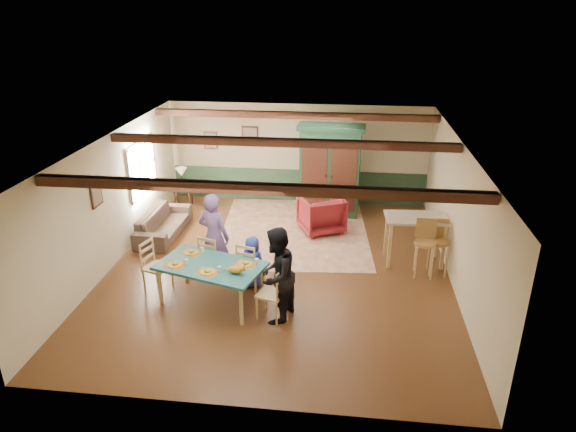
# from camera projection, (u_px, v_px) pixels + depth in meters

# --- Properties ---
(floor) EXTENTS (8.00, 8.00, 0.00)m
(floor) POSITION_uv_depth(u_px,v_px,m) (279.00, 268.00, 10.78)
(floor) COLOR #472714
(floor) RESTS_ON ground
(wall_back) EXTENTS (7.00, 0.02, 2.70)m
(wall_back) POSITION_uv_depth(u_px,v_px,m) (298.00, 154.00, 13.91)
(wall_back) COLOR beige
(wall_back) RESTS_ON floor
(wall_left) EXTENTS (0.02, 8.00, 2.70)m
(wall_left) POSITION_uv_depth(u_px,v_px,m) (111.00, 202.00, 10.63)
(wall_left) COLOR beige
(wall_left) RESTS_ON floor
(wall_right) EXTENTS (0.02, 8.00, 2.70)m
(wall_right) POSITION_uv_depth(u_px,v_px,m) (458.00, 217.00, 9.88)
(wall_right) COLOR beige
(wall_right) RESTS_ON floor
(ceiling) EXTENTS (7.00, 8.00, 0.02)m
(ceiling) POSITION_uv_depth(u_px,v_px,m) (278.00, 143.00, 9.73)
(ceiling) COLOR white
(ceiling) RESTS_ON wall_back
(wainscot_back) EXTENTS (6.95, 0.03, 0.90)m
(wainscot_back) POSITION_uv_depth(u_px,v_px,m) (298.00, 185.00, 14.24)
(wainscot_back) COLOR #203B26
(wainscot_back) RESTS_ON floor
(ceiling_beam_front) EXTENTS (6.95, 0.16, 0.16)m
(ceiling_beam_front) POSITION_uv_depth(u_px,v_px,m) (257.00, 188.00, 7.66)
(ceiling_beam_front) COLOR black
(ceiling_beam_front) RESTS_ON ceiling
(ceiling_beam_mid) EXTENTS (6.95, 0.16, 0.16)m
(ceiling_beam_mid) POSITION_uv_depth(u_px,v_px,m) (280.00, 142.00, 10.13)
(ceiling_beam_mid) COLOR black
(ceiling_beam_mid) RESTS_ON ceiling
(ceiling_beam_back) EXTENTS (6.95, 0.16, 0.16)m
(ceiling_beam_back) POSITION_uv_depth(u_px,v_px,m) (294.00, 115.00, 12.50)
(ceiling_beam_back) COLOR black
(ceiling_beam_back) RESTS_ON ceiling
(window_left) EXTENTS (0.06, 1.60, 1.30)m
(window_left) POSITION_uv_depth(u_px,v_px,m) (142.00, 168.00, 12.10)
(window_left) COLOR white
(window_left) RESTS_ON wall_left
(picture_left_wall) EXTENTS (0.04, 0.42, 0.52)m
(picture_left_wall) POSITION_uv_depth(u_px,v_px,m) (96.00, 194.00, 9.92)
(picture_left_wall) COLOR gray
(picture_left_wall) RESTS_ON wall_left
(picture_back_a) EXTENTS (0.45, 0.04, 0.55)m
(picture_back_a) POSITION_uv_depth(u_px,v_px,m) (250.00, 136.00, 13.85)
(picture_back_a) COLOR gray
(picture_back_a) RESTS_ON wall_back
(picture_back_b) EXTENTS (0.38, 0.04, 0.48)m
(picture_back_b) POSITION_uv_depth(u_px,v_px,m) (211.00, 141.00, 14.02)
(picture_back_b) COLOR gray
(picture_back_b) RESTS_ON wall_back
(dining_table) EXTENTS (2.12, 1.55, 0.79)m
(dining_table) POSITION_uv_depth(u_px,v_px,m) (212.00, 284.00, 9.42)
(dining_table) COLOR #1D5D5B
(dining_table) RESTS_ON floor
(dining_chair_far_left) EXTENTS (0.56, 0.57, 1.00)m
(dining_chair_far_left) POSITION_uv_depth(u_px,v_px,m) (213.00, 257.00, 10.17)
(dining_chair_far_left) COLOR tan
(dining_chair_far_left) RESTS_ON floor
(dining_chair_far_right) EXTENTS (0.56, 0.57, 1.00)m
(dining_chair_far_right) POSITION_uv_depth(u_px,v_px,m) (251.00, 265.00, 9.87)
(dining_chair_far_right) COLOR tan
(dining_chair_far_right) RESTS_ON floor
(dining_chair_end_left) EXTENTS (0.57, 0.56, 1.00)m
(dining_chair_end_left) POSITION_uv_depth(u_px,v_px,m) (157.00, 266.00, 9.82)
(dining_chair_end_left) COLOR tan
(dining_chair_end_left) RESTS_ON floor
(dining_chair_end_right) EXTENTS (0.57, 0.56, 1.00)m
(dining_chair_end_right) POSITION_uv_depth(u_px,v_px,m) (271.00, 293.00, 8.94)
(dining_chair_end_right) COLOR tan
(dining_chair_end_right) RESTS_ON floor
(person_man) EXTENTS (0.76, 0.61, 1.81)m
(person_man) POSITION_uv_depth(u_px,v_px,m) (214.00, 237.00, 10.09)
(person_man) COLOR #765592
(person_man) RESTS_ON floor
(person_woman) EXTENTS (0.87, 1.00, 1.73)m
(person_woman) POSITION_uv_depth(u_px,v_px,m) (276.00, 275.00, 8.76)
(person_woman) COLOR black
(person_woman) RESTS_ON floor
(person_child) EXTENTS (0.59, 0.47, 1.06)m
(person_child) POSITION_uv_depth(u_px,v_px,m) (253.00, 262.00, 9.93)
(person_child) COLOR #26369B
(person_child) RESTS_ON floor
(cat) EXTENTS (0.40, 0.25, 0.19)m
(cat) POSITION_uv_depth(u_px,v_px,m) (235.00, 269.00, 8.93)
(cat) COLOR orange
(cat) RESTS_ON dining_table
(place_setting_near_left) EXTENTS (0.49, 0.42, 0.11)m
(place_setting_near_left) POSITION_uv_depth(u_px,v_px,m) (175.00, 262.00, 9.24)
(place_setting_near_left) COLOR orange
(place_setting_near_left) RESTS_ON dining_table
(place_setting_near_center) EXTENTS (0.49, 0.42, 0.11)m
(place_setting_near_center) POSITION_uv_depth(u_px,v_px,m) (207.00, 270.00, 8.99)
(place_setting_near_center) COLOR orange
(place_setting_near_center) RESTS_ON dining_table
(place_setting_far_left) EXTENTS (0.49, 0.42, 0.11)m
(place_setting_far_left) POSITION_uv_depth(u_px,v_px,m) (191.00, 250.00, 9.68)
(place_setting_far_left) COLOR orange
(place_setting_far_left) RESTS_ON dining_table
(place_setting_far_right) EXTENTS (0.49, 0.42, 0.11)m
(place_setting_far_right) POSITION_uv_depth(u_px,v_px,m) (245.00, 262.00, 9.26)
(place_setting_far_right) COLOR orange
(place_setting_far_right) RESTS_ON dining_table
(area_rug) EXTENTS (3.83, 4.43, 0.01)m
(area_rug) POSITION_uv_depth(u_px,v_px,m) (294.00, 231.00, 12.52)
(area_rug) COLOR beige
(area_rug) RESTS_ON floor
(armoire) EXTENTS (1.71, 0.77, 2.36)m
(armoire) POSITION_uv_depth(u_px,v_px,m) (330.00, 171.00, 13.09)
(armoire) COLOR #163723
(armoire) RESTS_ON floor
(armchair) EXTENTS (1.28, 1.30, 0.90)m
(armchair) POSITION_uv_depth(u_px,v_px,m) (321.00, 214.00, 12.36)
(armchair) COLOR #531018
(armchair) RESTS_ON floor
(sofa) EXTENTS (0.82, 2.03, 0.59)m
(sofa) POSITION_uv_depth(u_px,v_px,m) (163.00, 223.00, 12.23)
(sofa) COLOR #3D2F26
(sofa) RESTS_ON floor
(end_table) EXTENTS (0.52, 0.52, 0.58)m
(end_table) POSITION_uv_depth(u_px,v_px,m) (183.00, 197.00, 13.86)
(end_table) COLOR black
(end_table) RESTS_ON floor
(table_lamp) EXTENTS (0.31, 0.31, 0.53)m
(table_lamp) POSITION_uv_depth(u_px,v_px,m) (182.00, 178.00, 13.65)
(table_lamp) COLOR beige
(table_lamp) RESTS_ON end_table
(counter_table) EXTENTS (1.32, 0.82, 1.06)m
(counter_table) POSITION_uv_depth(u_px,v_px,m) (414.00, 240.00, 10.83)
(counter_table) COLOR beige
(counter_table) RESTS_ON floor
(bar_stool_left) EXTENTS (0.45, 0.49, 1.19)m
(bar_stool_left) POSITION_uv_depth(u_px,v_px,m) (425.00, 249.00, 10.27)
(bar_stool_left) COLOR #A37B3F
(bar_stool_left) RESTS_ON floor
(bar_stool_right) EXTENTS (0.42, 0.46, 1.15)m
(bar_stool_right) POSITION_uv_depth(u_px,v_px,m) (438.00, 248.00, 10.38)
(bar_stool_right) COLOR #A37B3F
(bar_stool_right) RESTS_ON floor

